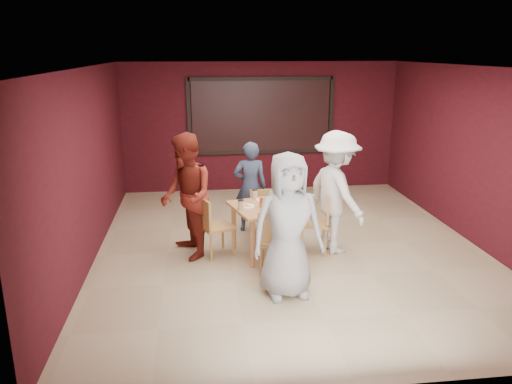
{
  "coord_description": "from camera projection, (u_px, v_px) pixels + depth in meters",
  "views": [
    {
      "loc": [
        -1.43,
        -7.32,
        3.05
      ],
      "look_at": [
        -0.56,
        -0.22,
        1.0
      ],
      "focal_mm": 35.0,
      "sensor_mm": 36.0,
      "label": 1
    }
  ],
  "objects": [
    {
      "name": "chair_front",
      "position": [
        275.0,
        238.0,
        6.85
      ],
      "size": [
        0.54,
        0.54,
        0.96
      ],
      "color": "tan",
      "rests_on": "floor"
    },
    {
      "name": "floor",
      "position": [
        289.0,
        247.0,
        7.99
      ],
      "size": [
        7.0,
        7.0,
        0.0
      ],
      "primitive_type": "plane",
      "color": "tan",
      "rests_on": "ground"
    },
    {
      "name": "chair_right",
      "position": [
        319.0,
        219.0,
        7.65
      ],
      "size": [
        0.57,
        0.57,
        0.96
      ],
      "color": "tan",
      "rests_on": "floor"
    },
    {
      "name": "diner_left",
      "position": [
        187.0,
        197.0,
        7.38
      ],
      "size": [
        0.94,
        1.08,
        1.89
      ],
      "primitive_type": "imported",
      "rotation": [
        0.0,
        0.0,
        -1.3
      ],
      "color": "maroon",
      "rests_on": "floor"
    },
    {
      "name": "diner_front",
      "position": [
        288.0,
        226.0,
        6.2
      ],
      "size": [
        0.97,
        0.69,
        1.87
      ],
      "primitive_type": "imported",
      "rotation": [
        0.0,
        0.0,
        0.11
      ],
      "color": "#9D9D9D",
      "rests_on": "floor"
    },
    {
      "name": "dining_table",
      "position": [
        267.0,
        212.0,
        7.55
      ],
      "size": [
        1.2,
        1.2,
        0.92
      ],
      "color": "tan",
      "rests_on": "floor"
    },
    {
      "name": "chair_left",
      "position": [
        212.0,
        223.0,
        7.51
      ],
      "size": [
        0.58,
        0.58,
        0.92
      ],
      "color": "tan",
      "rests_on": "floor"
    },
    {
      "name": "chair_back",
      "position": [
        261.0,
        211.0,
        8.33
      ],
      "size": [
        0.42,
        0.42,
        0.79
      ],
      "color": "tan",
      "rests_on": "floor"
    },
    {
      "name": "window_blinds",
      "position": [
        261.0,
        116.0,
        10.83
      ],
      "size": [
        3.0,
        0.02,
        1.5
      ],
      "primitive_type": "cube",
      "color": "black"
    },
    {
      "name": "diner_back",
      "position": [
        250.0,
        187.0,
        8.53
      ],
      "size": [
        0.59,
        0.4,
        1.56
      ],
      "primitive_type": "imported",
      "rotation": [
        0.0,
        0.0,
        3.09
      ],
      "color": "#313D57",
      "rests_on": "floor"
    },
    {
      "name": "diner_right",
      "position": [
        336.0,
        193.0,
        7.59
      ],
      "size": [
        1.09,
        1.39,
        1.89
      ],
      "primitive_type": "imported",
      "rotation": [
        0.0,
        0.0,
        1.94
      ],
      "color": "white",
      "rests_on": "floor"
    }
  ]
}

